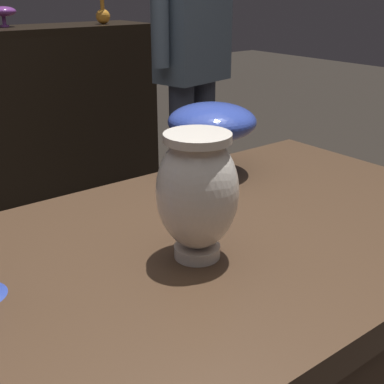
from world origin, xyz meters
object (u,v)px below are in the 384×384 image
at_px(shelf_vase_far_right, 103,15).
at_px(shelf_vase_right, 3,12).
at_px(vase_tall_behind, 212,123).
at_px(visitor_near_right, 193,44).
at_px(vase_centerpiece, 197,192).

bearing_deg(shelf_vase_far_right, shelf_vase_right, 166.62).
relative_size(shelf_vase_right, shelf_vase_far_right, 0.89).
bearing_deg(vase_tall_behind, shelf_vase_right, 82.70).
relative_size(shelf_vase_far_right, visitor_near_right, 0.09).
distance_m(vase_centerpiece, shelf_vase_far_right, 2.43).
relative_size(vase_tall_behind, visitor_near_right, 0.12).
bearing_deg(shelf_vase_right, visitor_near_right, -68.45).
xyz_separation_m(shelf_vase_far_right, visitor_near_right, (-0.10, -0.95, -0.08)).
height_order(vase_centerpiece, visitor_near_right, visitor_near_right).
bearing_deg(vase_tall_behind, shelf_vase_far_right, 67.62).
height_order(vase_centerpiece, shelf_vase_far_right, shelf_vase_far_right).
distance_m(shelf_vase_right, visitor_near_right, 1.16).
distance_m(shelf_vase_far_right, visitor_near_right, 0.96).
height_order(vase_tall_behind, shelf_vase_far_right, shelf_vase_far_right).
xyz_separation_m(shelf_vase_right, shelf_vase_far_right, (0.52, -0.12, -0.03)).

